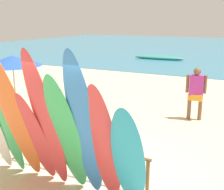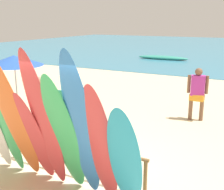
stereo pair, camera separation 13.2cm
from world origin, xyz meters
name	(u,v)px [view 1 (the left image)]	position (x,y,z in m)	size (l,w,h in m)	color
ground	(196,71)	(0.00, 14.00, 0.00)	(60.00, 60.00, 0.00)	beige
ocean_water	(224,48)	(0.00, 31.66, 0.01)	(60.00, 40.00, 0.02)	teal
surfboard_rack	(73,149)	(0.00, 0.00, 0.59)	(3.34, 0.07, 0.74)	brown
surfboard_green_1	(2,120)	(-1.13, -0.69, 1.26)	(0.49, 0.06, 2.61)	#38B266
surfboard_orange_2	(16,119)	(-0.68, -0.79, 1.37)	(0.52, 0.08, 2.89)	orange
surfboard_red_3	(36,139)	(-0.37, -0.63, 0.98)	(0.52, 0.07, 2.07)	#D13D42
surfboard_red_4	(47,124)	(-0.02, -0.73, 1.37)	(0.47, 0.08, 2.84)	#D13D42
surfboard_green_5	(67,137)	(0.36, -0.67, 1.18)	(0.56, 0.08, 2.47)	#38B266
surfboard_blue_6	(84,130)	(0.74, -0.71, 1.38)	(0.49, 0.06, 2.87)	#337AD1
surfboard_red_7	(104,146)	(1.06, -0.64, 1.12)	(0.52, 0.08, 2.31)	#D13D42
surfboard_teal_8	(129,160)	(1.50, -0.64, 0.98)	(0.55, 0.08, 2.04)	#289EC6
beachgoer_near_rack	(196,90)	(1.59, 4.60, 0.97)	(0.63, 0.30, 1.69)	brown
beachgoer_midbeach	(42,98)	(-2.28, 1.85, 0.92)	(0.52, 0.39, 1.59)	beige
beach_chair_blue	(53,101)	(-2.90, 3.15, 0.43)	(0.62, 0.78, 0.81)	#B7B7BC
beach_umbrella	(12,61)	(-3.58, 2.11, 1.90)	(1.80, 1.80, 2.06)	silver
distant_boat	(159,58)	(-3.77, 18.26, 0.15)	(4.16, 0.89, 0.33)	teal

